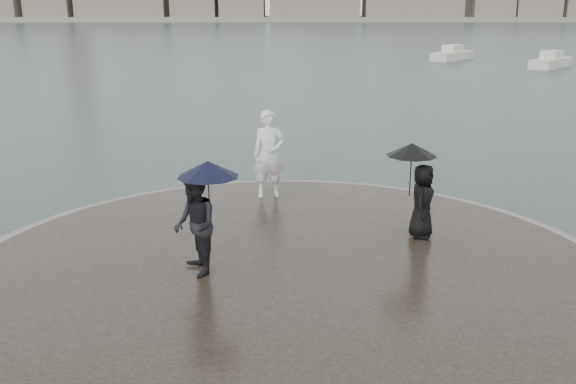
{
  "coord_description": "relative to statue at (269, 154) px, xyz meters",
  "views": [
    {
      "loc": [
        0.05,
        -7.19,
        5.03
      ],
      "look_at": [
        0.0,
        4.8,
        1.45
      ],
      "focal_mm": 40.0,
      "sensor_mm": 36.0,
      "label": 1
    }
  ],
  "objects": [
    {
      "name": "quay_tip",
      "position": [
        0.48,
        -4.59,
        -1.26
      ],
      "size": [
        11.9,
        11.9,
        0.36
      ],
      "primitive_type": "cylinder",
      "color": "#2D261E",
      "rests_on": "ground"
    },
    {
      "name": "kerb_ring",
      "position": [
        0.48,
        -4.59,
        -1.28
      ],
      "size": [
        12.5,
        12.5,
        0.32
      ],
      "primitive_type": "cylinder",
      "color": "gray",
      "rests_on": "ground"
    },
    {
      "name": "boats",
      "position": [
        17.98,
        39.41,
        -1.06
      ],
      "size": [
        10.87,
        11.97,
        1.5
      ],
      "color": "silver",
      "rests_on": "ground"
    },
    {
      "name": "visitor_right",
      "position": [
        3.13,
        -2.81,
        0.04
      ],
      "size": [
        1.12,
        1.05,
        1.95
      ],
      "color": "black",
      "rests_on": "quay_tip"
    },
    {
      "name": "visitor_left",
      "position": [
        -1.09,
        -4.69,
        0.06
      ],
      "size": [
        1.28,
        1.18,
        2.04
      ],
      "color": "black",
      "rests_on": "quay_tip"
    },
    {
      "name": "statue",
      "position": [
        0.0,
        0.0,
        0.0
      ],
      "size": [
        0.86,
        0.63,
        2.15
      ],
      "primitive_type": "imported",
      "rotation": [
        0.0,
        0.0,
        0.16
      ],
      "color": "white",
      "rests_on": "quay_tip"
    }
  ]
}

